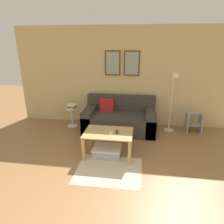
{
  "coord_description": "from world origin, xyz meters",
  "views": [
    {
      "loc": [
        0.5,
        -1.53,
        2.14
      ],
      "look_at": [
        -0.02,
        2.12,
        0.85
      ],
      "focal_mm": 32.0,
      "sensor_mm": 36.0,
      "label": 1
    }
  ],
  "objects_px": {
    "book_stack": "(71,106)",
    "remote_control": "(117,132)",
    "cell_phone": "(111,133)",
    "storage_bin": "(107,151)",
    "coffee_table": "(108,136)",
    "floor_lamp": "(172,98)",
    "step_stool": "(194,122)",
    "couch": "(119,119)",
    "side_table": "(72,115)"
  },
  "relations": [
    {
      "from": "couch",
      "to": "side_table",
      "type": "bearing_deg",
      "value": 177.69
    },
    {
      "from": "side_table",
      "to": "remote_control",
      "type": "height_order",
      "value": "remote_control"
    },
    {
      "from": "storage_bin",
      "to": "side_table",
      "type": "distance_m",
      "value": 1.78
    },
    {
      "from": "book_stack",
      "to": "cell_phone",
      "type": "xyz_separation_m",
      "value": [
        1.24,
        -1.34,
        -0.07
      ]
    },
    {
      "from": "book_stack",
      "to": "couch",
      "type": "bearing_deg",
      "value": -2.54
    },
    {
      "from": "couch",
      "to": "step_stool",
      "type": "relative_size",
      "value": 3.67
    },
    {
      "from": "side_table",
      "to": "book_stack",
      "type": "relative_size",
      "value": 1.87
    },
    {
      "from": "floor_lamp",
      "to": "side_table",
      "type": "height_order",
      "value": "floor_lamp"
    },
    {
      "from": "coffee_table",
      "to": "storage_bin",
      "type": "height_order",
      "value": "coffee_table"
    },
    {
      "from": "coffee_table",
      "to": "remote_control",
      "type": "bearing_deg",
      "value": 6.45
    },
    {
      "from": "step_stool",
      "to": "couch",
      "type": "bearing_deg",
      "value": -175.48
    },
    {
      "from": "side_table",
      "to": "book_stack",
      "type": "bearing_deg",
      "value": 66.46
    },
    {
      "from": "floor_lamp",
      "to": "cell_phone",
      "type": "relative_size",
      "value": 10.68
    },
    {
      "from": "step_stool",
      "to": "floor_lamp",
      "type": "bearing_deg",
      "value": -167.89
    },
    {
      "from": "book_stack",
      "to": "floor_lamp",
      "type": "bearing_deg",
      "value": -0.85
    },
    {
      "from": "side_table",
      "to": "coffee_table",
      "type": "bearing_deg",
      "value": -47.57
    },
    {
      "from": "couch",
      "to": "book_stack",
      "type": "bearing_deg",
      "value": 177.46
    },
    {
      "from": "storage_bin",
      "to": "side_table",
      "type": "bearing_deg",
      "value": 131.07
    },
    {
      "from": "floor_lamp",
      "to": "cell_phone",
      "type": "height_order",
      "value": "floor_lamp"
    },
    {
      "from": "couch",
      "to": "storage_bin",
      "type": "xyz_separation_m",
      "value": [
        -0.11,
        -1.28,
        -0.2
      ]
    },
    {
      "from": "floor_lamp",
      "to": "remote_control",
      "type": "bearing_deg",
      "value": -133.56
    },
    {
      "from": "book_stack",
      "to": "step_stool",
      "type": "height_order",
      "value": "book_stack"
    },
    {
      "from": "couch",
      "to": "step_stool",
      "type": "bearing_deg",
      "value": 4.52
    },
    {
      "from": "storage_bin",
      "to": "book_stack",
      "type": "relative_size",
      "value": 2.05
    },
    {
      "from": "book_stack",
      "to": "coffee_table",
      "type": "bearing_deg",
      "value": -47.73
    },
    {
      "from": "storage_bin",
      "to": "coffee_table",
      "type": "bearing_deg",
      "value": 56.76
    },
    {
      "from": "storage_bin",
      "to": "floor_lamp",
      "type": "xyz_separation_m",
      "value": [
        1.37,
        1.3,
        0.8
      ]
    },
    {
      "from": "couch",
      "to": "floor_lamp",
      "type": "bearing_deg",
      "value": 0.86
    },
    {
      "from": "couch",
      "to": "side_table",
      "type": "height_order",
      "value": "couch"
    },
    {
      "from": "remote_control",
      "to": "floor_lamp",
      "type": "bearing_deg",
      "value": 38.54
    },
    {
      "from": "book_stack",
      "to": "cell_phone",
      "type": "distance_m",
      "value": 1.83
    },
    {
      "from": "remote_control",
      "to": "side_table",
      "type": "bearing_deg",
      "value": 128.6
    },
    {
      "from": "coffee_table",
      "to": "step_stool",
      "type": "height_order",
      "value": "coffee_table"
    },
    {
      "from": "floor_lamp",
      "to": "step_stool",
      "type": "height_order",
      "value": "floor_lamp"
    },
    {
      "from": "storage_bin",
      "to": "side_table",
      "type": "height_order",
      "value": "side_table"
    },
    {
      "from": "remote_control",
      "to": "storage_bin",
      "type": "bearing_deg",
      "value": -171.52
    },
    {
      "from": "storage_bin",
      "to": "step_stool",
      "type": "distance_m",
      "value": 2.44
    },
    {
      "from": "floor_lamp",
      "to": "step_stool",
      "type": "bearing_deg",
      "value": 12.11
    },
    {
      "from": "couch",
      "to": "step_stool",
      "type": "xyz_separation_m",
      "value": [
        1.86,
        0.15,
        -0.04
      ]
    },
    {
      "from": "book_stack",
      "to": "remote_control",
      "type": "distance_m",
      "value": 1.86
    },
    {
      "from": "side_table",
      "to": "book_stack",
      "type": "xyz_separation_m",
      "value": [
        0.0,
        0.0,
        0.26
      ]
    },
    {
      "from": "coffee_table",
      "to": "book_stack",
      "type": "bearing_deg",
      "value": 132.27
    },
    {
      "from": "coffee_table",
      "to": "storage_bin",
      "type": "bearing_deg",
      "value": -123.24
    },
    {
      "from": "floor_lamp",
      "to": "coffee_table",
      "type": "bearing_deg",
      "value": -136.81
    },
    {
      "from": "book_stack",
      "to": "step_stool",
      "type": "relative_size",
      "value": 0.56
    },
    {
      "from": "floor_lamp",
      "to": "step_stool",
      "type": "xyz_separation_m",
      "value": [
        0.6,
        0.13,
        -0.63
      ]
    },
    {
      "from": "side_table",
      "to": "step_stool",
      "type": "bearing_deg",
      "value": 1.74
    },
    {
      "from": "cell_phone",
      "to": "remote_control",
      "type": "bearing_deg",
      "value": 25.76
    },
    {
      "from": "side_table",
      "to": "step_stool",
      "type": "height_order",
      "value": "side_table"
    },
    {
      "from": "couch",
      "to": "coffee_table",
      "type": "height_order",
      "value": "couch"
    }
  ]
}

